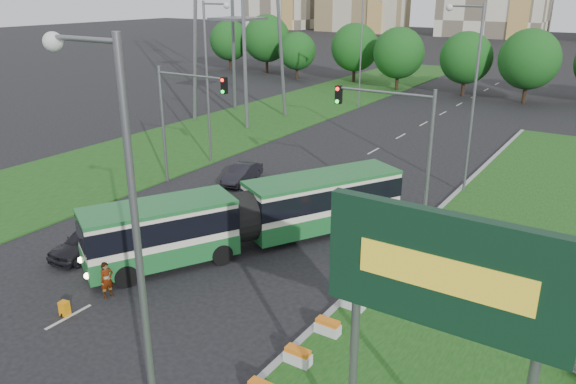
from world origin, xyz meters
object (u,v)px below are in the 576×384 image
Objects in this scene: billboard at (444,285)px; car_left_near at (88,241)px; articulated_bus at (250,213)px; car_left_far at (242,173)px; pedestrian at (107,280)px; shopping_trolley at (64,308)px; traffic_mast_median at (402,136)px; traffic_mast_left at (179,108)px.

billboard is 20.58m from car_left_near.
billboard reaches higher than car_left_near.
articulated_bus reaches higher than car_left_far.
pedestrian reaches higher than car_left_far.
car_left_far is (-6.42, 7.75, -1.08)m from articulated_bus.
articulated_bus is 10.22m from shopping_trolley.
traffic_mast_left is (-15.16, -1.00, 0.00)m from traffic_mast_median.
traffic_mast_left is 4.82× the size of pedestrian.
car_left_near is at bearing 167.30° from billboard.
articulated_bus is (-13.19, 9.88, -4.44)m from billboard.
billboard is 16.18m from pedestrian.
car_left_far is at bearing 172.37° from traffic_mast_median.
traffic_mast_median is at bearing 40.03° from car_left_near.
car_left_far is (-19.61, 17.63, -5.51)m from billboard.
pedestrian is at bearing -33.46° from car_left_near.
car_left_near is 6.76× the size of shopping_trolley.
traffic_mast_median is 9.12m from articulated_bus.
traffic_mast_left is 15.66m from pedestrian.
traffic_mast_left is at bearing -179.29° from articulated_bus.
articulated_bus is at bearing 37.44° from car_left_near.
billboard is 27.16m from traffic_mast_left.
articulated_bus is at bearing 143.15° from billboard.
car_left_near is 4.83m from pedestrian.
car_left_far is at bearing 86.71° from car_left_near.
pedestrian is (-7.67, -13.99, -4.52)m from traffic_mast_median.
billboard is at bearing -17.07° from car_left_near.
shopping_trolley is (3.88, -4.34, -0.41)m from car_left_near.
articulated_bus is at bearing 67.63° from shopping_trolley.
billboard reaches higher than articulated_bus.
billboard is at bearing -84.38° from pedestrian.
pedestrian is at bearing 172.42° from billboard.
pedestrian is (-1.95, -7.87, -0.90)m from articulated_bus.
articulated_bus is at bearing -0.74° from pedestrian.
billboard is 1.87× the size of car_left_near.
traffic_mast_median reaches higher than car_left_far.
billboard is 1.00× the size of traffic_mast_median.
shopping_trolley is (7.15, -14.98, -5.04)m from traffic_mast_left.
shopping_trolley is at bearing -116.63° from traffic_mast_median.
traffic_mast_median is 13.12m from car_left_far.
billboard is 4.82× the size of pedestrian.
traffic_mast_median is 16.58m from pedestrian.
car_left_far is at bearing 138.04° from billboard.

